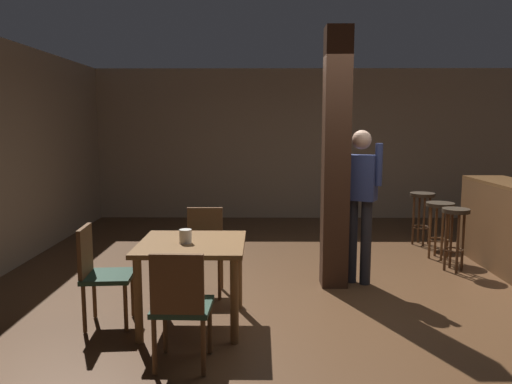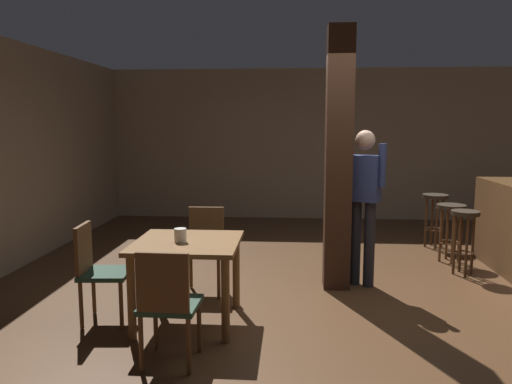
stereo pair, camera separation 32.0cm
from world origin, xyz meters
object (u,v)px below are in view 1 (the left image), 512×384
object	(u,v)px
dining_table	(192,256)
bar_stool_near	(455,225)
chair_north	(204,246)
bar_stool_mid	(440,216)
chair_south	(181,303)
chair_west	(99,270)
napkin_cup	(186,236)
standing_person	(360,195)
bar_stool_far	(422,206)
bar_counter	(510,228)

from	to	relation	value
dining_table	bar_stool_near	size ratio (longest dim) A/B	1.20
chair_north	bar_stool_mid	distance (m)	3.28
chair_north	bar_stool_mid	bearing A→B (deg)	24.92
chair_south	bar_stool_near	world-z (taller)	chair_south
chair_west	chair_north	world-z (taller)	same
napkin_cup	bar_stool_near	world-z (taller)	napkin_cup
bar_stool_mid	chair_south	bearing A→B (deg)	-133.95
standing_person	bar_stool_near	world-z (taller)	standing_person
dining_table	chair_west	distance (m)	0.83
dining_table	chair_north	xyz separation A→B (m)	(0.01, 0.85, -0.12)
chair_west	bar_stool_far	size ratio (longest dim) A/B	1.15
chair_south	bar_stool_far	world-z (taller)	chair_south
chair_west	napkin_cup	size ratio (longest dim) A/B	7.33
standing_person	bar_counter	distance (m)	1.97
standing_person	bar_stool_mid	bearing A→B (deg)	39.43
chair_south	chair_west	bearing A→B (deg)	136.51
dining_table	chair_north	size ratio (longest dim) A/B	1.04
dining_table	standing_person	xyz separation A→B (m)	(1.71, 1.18, 0.38)
bar_stool_mid	bar_stool_far	bearing A→B (deg)	88.90
dining_table	bar_stool_far	world-z (taller)	bar_stool_far
chair_south	napkin_cup	distance (m)	0.85
napkin_cup	bar_stool_mid	world-z (taller)	napkin_cup
bar_stool_near	chair_south	bearing A→B (deg)	-139.55
bar_counter	standing_person	bearing A→B (deg)	-168.14
chair_west	chair_north	distance (m)	1.21
bar_stool_near	bar_stool_far	size ratio (longest dim) A/B	0.99
bar_counter	bar_stool_near	size ratio (longest dim) A/B	2.65
chair_south	napkin_cup	xyz separation A→B (m)	(-0.08, 0.79, 0.31)
chair_north	napkin_cup	distance (m)	0.95
chair_south	bar_stool_near	bearing A→B (deg)	40.45
bar_stool_far	chair_north	bearing A→B (deg)	-144.08
napkin_cup	bar_stool_far	distance (m)	4.32
chair_south	standing_person	size ratio (longest dim) A/B	0.52
bar_stool_near	dining_table	bearing A→B (deg)	-150.63
chair_south	bar_stool_mid	world-z (taller)	chair_south
chair_north	bar_counter	distance (m)	3.65
chair_west	chair_south	bearing A→B (deg)	-43.49
standing_person	bar_stool_mid	world-z (taller)	standing_person
dining_table	napkin_cup	bearing A→B (deg)	-133.25
napkin_cup	bar_counter	bearing A→B (deg)	24.10
bar_stool_mid	bar_stool_far	size ratio (longest dim) A/B	0.97
chair_north	bar_stool_far	world-z (taller)	chair_north
chair_south	bar_counter	size ratio (longest dim) A/B	0.44
dining_table	bar_stool_near	world-z (taller)	bar_stool_near
bar_stool_far	standing_person	bearing A→B (deg)	-125.15
chair_west	bar_stool_near	xyz separation A→B (m)	(3.79, 1.71, 0.06)
chair_north	napkin_cup	xyz separation A→B (m)	(-0.06, -0.90, 0.31)
bar_counter	napkin_cup	bearing A→B (deg)	-155.90
chair_south	standing_person	bearing A→B (deg)	50.20
bar_counter	bar_stool_far	bearing A→B (deg)	112.32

